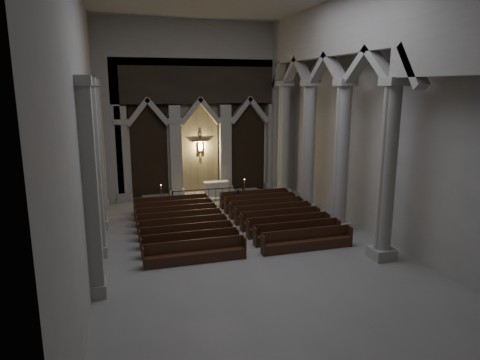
% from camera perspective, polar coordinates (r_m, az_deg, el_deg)
% --- Properties ---
extents(room, '(24.00, 24.10, 12.00)m').
position_cam_1_polar(room, '(19.10, 1.37, 12.22)').
color(room, gray).
rests_on(room, ground).
extents(sanctuary_wall, '(14.00, 0.77, 12.00)m').
position_cam_1_polar(sanctuary_wall, '(30.31, -5.38, 10.36)').
color(sanctuary_wall, '#A5A29A').
rests_on(sanctuary_wall, ground).
extents(right_arcade, '(1.00, 24.00, 12.00)m').
position_cam_1_polar(right_arcade, '(22.56, 14.06, 12.46)').
color(right_arcade, '#A5A29A').
rests_on(right_arcade, ground).
extents(left_pilasters, '(0.60, 13.00, 8.03)m').
position_cam_1_polar(left_pilasters, '(22.03, -18.57, 1.95)').
color(left_pilasters, '#A5A29A').
rests_on(left_pilasters, ground).
extents(sanctuary_step, '(8.50, 2.60, 0.15)m').
position_cam_1_polar(sanctuary_step, '(30.33, -4.79, -2.14)').
color(sanctuary_step, '#A5A29A').
rests_on(sanctuary_step, ground).
extents(altar, '(1.78, 0.71, 0.91)m').
position_cam_1_polar(altar, '(30.44, -3.20, -1.03)').
color(altar, beige).
rests_on(altar, sanctuary_step).
extents(altar_rail, '(4.93, 0.09, 0.97)m').
position_cam_1_polar(altar_rail, '(28.76, -4.20, -1.77)').
color(altar_rail, black).
rests_on(altar_rail, ground).
extents(candle_stand_left, '(0.25, 0.25, 1.48)m').
position_cam_1_polar(candle_stand_left, '(28.15, -10.44, -2.76)').
color(candle_stand_left, olive).
rests_on(candle_stand_left, ground).
extents(candle_stand_right, '(0.24, 0.24, 1.45)m').
position_cam_1_polar(candle_stand_right, '(29.53, 0.59, -1.86)').
color(candle_stand_right, olive).
rests_on(candle_stand_right, ground).
extents(pews, '(9.97, 8.58, 1.02)m').
position_cam_1_polar(pews, '(23.56, -1.27, -5.73)').
color(pews, black).
rests_on(pews, ground).
extents(worshipper, '(0.54, 0.46, 1.26)m').
position_cam_1_polar(worshipper, '(27.07, -0.21, -2.66)').
color(worshipper, black).
rests_on(worshipper, ground).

